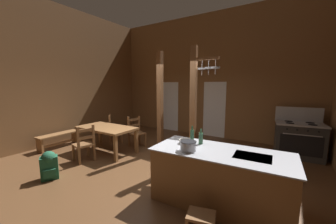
{
  "coord_description": "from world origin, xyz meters",
  "views": [
    {
      "loc": [
        2.69,
        -3.35,
        1.95
      ],
      "look_at": [
        0.0,
        0.9,
        1.23
      ],
      "focal_mm": 20.45,
      "sensor_mm": 36.0,
      "label": 1
    }
  ],
  "objects": [
    {
      "name": "bottle_tall_on_counter",
      "position": [
        1.42,
        -0.24,
        1.01
      ],
      "size": [
        0.08,
        0.08,
        0.27
      ],
      "color": "#2D5638",
      "rests_on": "kitchen_island"
    },
    {
      "name": "step_stool",
      "position": [
        1.86,
        -1.23,
        0.18
      ],
      "size": [
        0.42,
        0.36,
        0.3
      ],
      "color": "brown",
      "rests_on": "ground_plane"
    },
    {
      "name": "ladderback_chair_near_window",
      "position": [
        -2.24,
        1.04,
        0.45
      ],
      "size": [
        0.62,
        0.62,
        0.95
      ],
      "color": "brown",
      "rests_on": "ground_plane"
    },
    {
      "name": "mixing_bowl_on_counter",
      "position": [
        1.17,
        -0.37,
        0.94
      ],
      "size": [
        0.21,
        0.21,
        0.08
      ],
      "color": "silver",
      "rests_on": "kitchen_island"
    },
    {
      "name": "backpack",
      "position": [
        -1.4,
        -1.49,
        0.31
      ],
      "size": [
        0.38,
        0.39,
        0.6
      ],
      "color": "#1E5138",
      "rests_on": "ground_plane"
    },
    {
      "name": "kitchen_island",
      "position": [
        1.83,
        -0.42,
        0.45
      ],
      "size": [
        2.2,
        1.06,
        0.9
      ],
      "color": "brown",
      "rests_on": "ground_plane"
    },
    {
      "name": "wall_back",
      "position": [
        0.0,
        3.62,
        2.26
      ],
      "size": [
        8.23,
        0.14,
        4.51
      ],
      "primitive_type": "cube",
      "color": "brown",
      "rests_on": "ground_plane"
    },
    {
      "name": "support_post_center",
      "position": [
        -0.4,
        1.11,
        1.43
      ],
      "size": [
        0.14,
        0.14,
        2.86
      ],
      "color": "brown",
      "rests_on": "ground_plane"
    },
    {
      "name": "support_post_with_pot_rack",
      "position": [
        0.77,
        0.91,
        1.55
      ],
      "size": [
        0.7,
        0.26,
        2.86
      ],
      "color": "brown",
      "rests_on": "ground_plane"
    },
    {
      "name": "ladderback_chair_at_table_end",
      "position": [
        -1.32,
        1.11,
        0.45
      ],
      "size": [
        0.56,
        0.56,
        0.95
      ],
      "color": "brown",
      "rests_on": "ground_plane"
    },
    {
      "name": "dining_table",
      "position": [
        -1.7,
        0.26,
        0.65
      ],
      "size": [
        1.7,
        0.9,
        0.74
      ],
      "color": "brown",
      "rests_on": "ground_plane"
    },
    {
      "name": "ladderback_chair_by_post",
      "position": [
        -1.6,
        -0.53,
        0.45
      ],
      "size": [
        0.52,
        0.52,
        0.95
      ],
      "color": "brown",
      "rests_on": "ground_plane"
    },
    {
      "name": "glazed_door_back_left",
      "position": [
        -1.67,
        3.55,
        1.02
      ],
      "size": [
        1.0,
        0.01,
        2.05
      ],
      "primitive_type": "cube",
      "color": "white",
      "rests_on": "ground_plane"
    },
    {
      "name": "bench_along_left_wall",
      "position": [
        -3.3,
        -0.28,
        0.3
      ],
      "size": [
        0.39,
        1.22,
        0.44
      ],
      "color": "brown",
      "rests_on": "ground_plane"
    },
    {
      "name": "wall_left",
      "position": [
        -3.79,
        0.0,
        2.26
      ],
      "size": [
        0.14,
        7.91,
        4.51
      ],
      "primitive_type": "cube",
      "color": "brown",
      "rests_on": "ground_plane"
    },
    {
      "name": "ground_plane",
      "position": [
        0.0,
        0.0,
        -0.05
      ],
      "size": [
        8.23,
        7.91,
        0.1
      ],
      "primitive_type": "cube",
      "color": "brown"
    },
    {
      "name": "stove_range",
      "position": [
        3.0,
        2.78,
        0.48
      ],
      "size": [
        1.22,
        0.93,
        1.32
      ],
      "color": "#2E2E2E",
      "rests_on": "ground_plane"
    },
    {
      "name": "glazed_panel_back_right",
      "position": [
        0.37,
        3.55,
        1.02
      ],
      "size": [
        0.84,
        0.01,
        2.05
      ],
      "primitive_type": "cube",
      "color": "white",
      "rests_on": "ground_plane"
    },
    {
      "name": "stockpot_on_counter",
      "position": [
        1.39,
        -0.69,
        0.98
      ],
      "size": [
        0.33,
        0.26,
        0.16
      ],
      "color": "#A8AAB2",
      "rests_on": "kitchen_island"
    },
    {
      "name": "bottle_short_on_counter",
      "position": [
        1.23,
        -0.2,
        1.02
      ],
      "size": [
        0.07,
        0.07,
        0.3
      ],
      "color": "#2D5638",
      "rests_on": "kitchen_island"
    }
  ]
}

